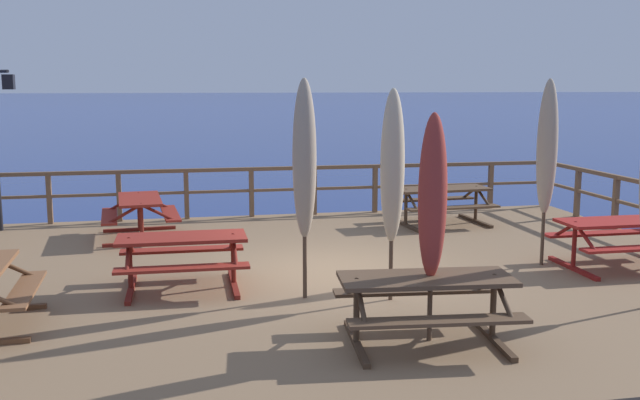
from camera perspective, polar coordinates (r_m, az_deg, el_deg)
ground_plane at (r=11.45m, az=0.75°, el=-8.80°), size 600.00×600.00×0.00m
wooden_deck at (r=11.36m, az=0.76°, el=-7.23°), size 12.92×10.10×0.66m
railing_waterside_far at (r=15.87m, az=-2.94°, el=1.36°), size 12.72×0.10×1.09m
picnic_table_back_left at (r=15.08m, az=9.61°, el=0.18°), size 2.05×1.55×0.78m
picnic_table_mid_left at (r=8.16m, az=8.39°, el=-7.43°), size 2.04×1.57×0.78m
picnic_table_back_right at (r=10.36m, az=-10.88°, el=-3.96°), size 1.81×1.42×0.78m
picnic_table_front_left at (r=12.35m, az=23.10°, el=-2.37°), size 2.14×1.40×0.78m
picnic_table_mid_right at (r=13.98m, az=-14.08°, el=-0.69°), size 1.53×1.82×0.78m
patio_umbrella_short_front at (r=9.53m, az=-1.24°, el=3.18°), size 0.32×0.32×2.96m
patio_umbrella_tall_mid_left at (r=8.01m, az=8.91°, el=0.17°), size 0.32×0.32×2.58m
patio_umbrella_tall_back_right at (r=11.89m, az=17.55°, el=3.97°), size 0.32×0.32×2.97m
patio_umbrella_short_back at (r=9.49m, az=5.76°, el=2.60°), size 0.32×0.32×2.83m
lamp_post_hooked at (r=15.26m, az=-24.03°, el=5.50°), size 0.55×0.52×3.20m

